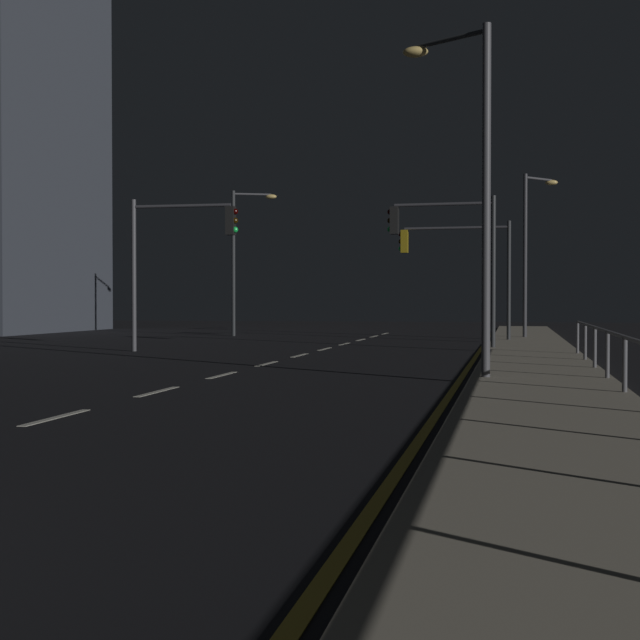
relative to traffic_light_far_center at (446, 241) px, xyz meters
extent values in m
plane|color=black|center=(-4.29, -11.28, -3.76)|extent=(112.00, 112.00, 0.00)
cube|color=#9E937F|center=(2.87, -11.28, -3.69)|extent=(2.92, 77.00, 0.14)
cube|color=silver|center=(-4.29, -19.78, -3.76)|extent=(0.14, 2.00, 0.01)
cube|color=silver|center=(-4.29, -15.78, -3.76)|extent=(0.14, 2.00, 0.01)
cube|color=silver|center=(-4.29, -11.78, -3.76)|extent=(0.14, 2.00, 0.01)
cube|color=silver|center=(-4.29, -7.78, -3.76)|extent=(0.14, 2.00, 0.01)
cube|color=silver|center=(-4.29, -3.78, -3.76)|extent=(0.14, 2.00, 0.01)
cube|color=silver|center=(-4.29, 0.22, -3.76)|extent=(0.14, 2.00, 0.01)
cube|color=silver|center=(-4.29, 4.22, -3.76)|extent=(0.14, 2.00, 0.01)
cube|color=silver|center=(-4.29, 8.22, -3.76)|extent=(0.14, 2.00, 0.01)
cube|color=silver|center=(-4.29, 12.22, -3.76)|extent=(0.14, 2.00, 0.01)
cube|color=silver|center=(-4.29, 16.22, -3.76)|extent=(0.14, 2.00, 0.01)
cube|color=gold|center=(1.16, -6.28, -3.76)|extent=(0.14, 53.00, 0.01)
cylinder|color=#2D3033|center=(1.61, -0.08, -1.05)|extent=(0.16, 0.16, 5.15)
cylinder|color=#38383D|center=(-0.09, 0.00, 1.28)|extent=(3.40, 0.27, 0.11)
cube|color=black|center=(-1.79, 0.09, 0.75)|extent=(0.30, 0.35, 0.95)
sphere|color=black|center=(-1.94, 0.09, 1.05)|extent=(0.20, 0.20, 0.20)
sphere|color=black|center=(-1.94, 0.09, 0.75)|extent=(0.20, 0.20, 0.20)
sphere|color=#19D84C|center=(-1.94, 0.09, 0.45)|extent=(0.20, 0.20, 0.20)
cylinder|color=#4C4C51|center=(-10.37, -2.48, -1.18)|extent=(0.16, 0.16, 5.16)
cylinder|color=#38383D|center=(-8.66, -2.47, 1.15)|extent=(3.43, 0.12, 0.11)
cube|color=black|center=(-6.94, -2.47, 0.62)|extent=(0.28, 0.34, 0.95)
sphere|color=black|center=(-6.79, -2.47, 0.92)|extent=(0.20, 0.20, 0.20)
sphere|color=black|center=(-6.79, -2.47, 0.62)|extent=(0.20, 0.20, 0.20)
sphere|color=#19D84C|center=(-6.79, -2.47, 0.32)|extent=(0.20, 0.20, 0.20)
cylinder|color=#2D3033|center=(2.09, 6.48, -1.21)|extent=(0.16, 0.16, 4.83)
cylinder|color=#38383D|center=(-0.05, 6.57, 0.96)|extent=(4.29, 0.29, 0.11)
cube|color=olive|center=(-2.19, 6.66, 0.44)|extent=(0.29, 0.35, 0.95)
sphere|color=black|center=(-2.34, 6.67, 0.74)|extent=(0.20, 0.20, 0.20)
sphere|color=black|center=(-2.34, 6.67, 0.44)|extent=(0.20, 0.20, 0.20)
sphere|color=#19D84C|center=(-2.34, 6.67, 0.14)|extent=(0.20, 0.20, 0.20)
cylinder|color=#38383D|center=(2.77, 9.44, -0.07)|extent=(0.18, 0.18, 7.11)
cylinder|color=#4C4C51|center=(3.34, 10.07, 3.34)|extent=(1.22, 1.34, 0.10)
ellipsoid|color=#F9D172|center=(3.91, 10.71, 3.24)|extent=(0.56, 0.36, 0.24)
cylinder|color=#4C4C51|center=(1.73, -12.72, 0.03)|extent=(0.18, 0.18, 7.30)
cylinder|color=#2D3033|center=(0.94, -12.23, 3.53)|extent=(1.63, 1.07, 0.10)
ellipsoid|color=#F9D172|center=(0.15, -11.74, 3.43)|extent=(0.56, 0.36, 0.24)
cylinder|color=#2D3033|center=(-11.11, 11.51, -0.22)|extent=(0.18, 0.18, 7.08)
cylinder|color=#4C4C51|center=(-10.25, 11.86, 3.17)|extent=(1.75, 0.80, 0.10)
ellipsoid|color=#F9D172|center=(-9.40, 12.22, 3.07)|extent=(0.56, 0.36, 0.24)
cylinder|color=#59595E|center=(4.18, -15.52, -3.15)|extent=(0.09, 0.09, 0.95)
cylinder|color=#59595E|center=(4.18, -12.46, -3.15)|extent=(0.09, 0.09, 0.95)
cylinder|color=#59595E|center=(4.18, -9.41, -3.15)|extent=(0.09, 0.09, 0.95)
cylinder|color=#59595E|center=(4.18, -6.36, -3.15)|extent=(0.09, 0.09, 0.95)
cylinder|color=#59595E|center=(4.18, -3.30, -3.15)|extent=(0.09, 0.09, 0.95)
cube|color=slate|center=(4.18, -17.04, -2.67)|extent=(0.06, 27.48, 0.06)
camera|label=1|loc=(2.29, -32.45, -2.04)|focal=52.69mm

